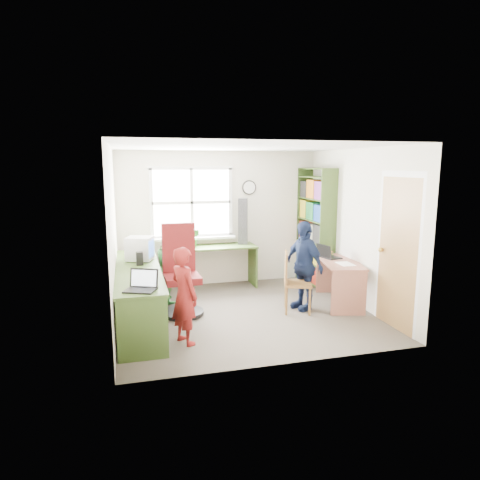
{
  "coord_description": "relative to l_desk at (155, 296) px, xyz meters",
  "views": [
    {
      "loc": [
        -1.61,
        -5.81,
        2.15
      ],
      "look_at": [
        0.0,
        0.25,
        1.05
      ],
      "focal_mm": 32.0,
      "sensor_mm": 36.0,
      "label": 1
    }
  ],
  "objects": [
    {
      "name": "laptop_right",
      "position": [
        2.77,
        0.59,
        0.28
      ],
      "size": [
        0.35,
        0.39,
        0.23
      ],
      "rotation": [
        0.0,
        0.0,
        1.81
      ],
      "color": "black",
      "rests_on": "right_desk"
    },
    {
      "name": "potted_plant",
      "position": [
        0.8,
        1.7,
        0.45
      ],
      "size": [
        0.19,
        0.16,
        0.31
      ],
      "primitive_type": "imported",
      "rotation": [
        0.0,
        0.0,
        -0.14
      ],
      "color": "#33762F",
      "rests_on": "l_desk"
    },
    {
      "name": "crt_monitor",
      "position": [
        -0.15,
        0.86,
        0.47
      ],
      "size": [
        0.44,
        0.42,
        0.36
      ],
      "rotation": [
        0.0,
        0.0,
        -0.33
      ],
      "color": "silver",
      "rests_on": "l_desk"
    },
    {
      "name": "bookshelf",
      "position": [
        2.96,
        1.47,
        0.55
      ],
      "size": [
        0.3,
        1.02,
        2.1
      ],
      "color": "#3B5421",
      "rests_on": "ground"
    },
    {
      "name": "person_green",
      "position": [
        0.33,
        1.14,
        0.11
      ],
      "size": [
        0.51,
        0.61,
        1.14
      ],
      "primitive_type": "imported",
      "rotation": [
        0.0,
        0.0,
        1.72
      ],
      "color": "#327E39",
      "rests_on": "ground"
    },
    {
      "name": "paper_b",
      "position": [
        2.85,
        0.14,
        0.23
      ],
      "size": [
        0.22,
        0.3,
        0.0
      ],
      "rotation": [
        0.0,
        0.0,
        -0.02
      ],
      "color": "white",
      "rests_on": "right_desk"
    },
    {
      "name": "person_navy",
      "position": [
        2.22,
        0.26,
        0.21
      ],
      "size": [
        0.55,
        0.85,
        1.34
      ],
      "primitive_type": "imported",
      "rotation": [
        0.0,
        0.0,
        -1.26
      ],
      "color": "#152143",
      "rests_on": "ground"
    },
    {
      "name": "swivel_chair",
      "position": [
        0.41,
        0.53,
        0.11
      ],
      "size": [
        0.64,
        0.64,
        1.31
      ],
      "rotation": [
        0.0,
        0.0,
        0.04
      ],
      "color": "black",
      "rests_on": "ground"
    },
    {
      "name": "l_desk",
      "position": [
        0.0,
        0.0,
        0.0
      ],
      "size": [
        2.38,
        2.95,
        0.75
      ],
      "color": "#3B5421",
      "rests_on": "ground"
    },
    {
      "name": "game_box",
      "position": [
        2.83,
        0.91,
        0.25
      ],
      "size": [
        0.28,
        0.28,
        0.05
      ],
      "rotation": [
        0.0,
        0.0,
        -0.03
      ],
      "color": "red",
      "rests_on": "right_desk"
    },
    {
      "name": "paper_a",
      "position": [
        -0.11,
        -0.08,
        0.3
      ],
      "size": [
        0.23,
        0.31,
        0.0
      ],
      "rotation": [
        0.0,
        0.0,
        -0.08
      ],
      "color": "white",
      "rests_on": "l_desk"
    },
    {
      "name": "person_red",
      "position": [
        0.32,
        -0.56,
        0.14
      ],
      "size": [
        0.45,
        0.52,
        1.2
      ],
      "primitive_type": "imported",
      "rotation": [
        0.0,
        0.0,
        2.04
      ],
      "color": "maroon",
      "rests_on": "ground"
    },
    {
      "name": "right_desk",
      "position": [
        2.87,
        0.35,
        0.04
      ],
      "size": [
        0.82,
        1.28,
        0.68
      ],
      "rotation": [
        0.0,
        0.0,
        -0.25
      ],
      "color": "#9E624F",
      "rests_on": "ground"
    },
    {
      "name": "wooden_chair",
      "position": [
        2.02,
        0.16,
        0.03
      ],
      "size": [
        0.5,
        0.5,
        0.9
      ],
      "rotation": [
        0.0,
        0.0,
        -0.33
      ],
      "color": "brown",
      "rests_on": "ground"
    },
    {
      "name": "speaker_b",
      "position": [
        -0.21,
        1.17,
        0.38
      ],
      "size": [
        0.1,
        0.1,
        0.17
      ],
      "rotation": [
        0.0,
        0.0,
        0.2
      ],
      "color": "black",
      "rests_on": "l_desk"
    },
    {
      "name": "speaker_a",
      "position": [
        -0.16,
        0.57,
        0.39
      ],
      "size": [
        0.1,
        0.1,
        0.19
      ],
      "rotation": [
        0.0,
        0.0,
        0.06
      ],
      "color": "black",
      "rests_on": "l_desk"
    },
    {
      "name": "laptop_left",
      "position": [
        -0.18,
        -0.7,
        0.35
      ],
      "size": [
        0.42,
        0.39,
        0.23
      ],
      "rotation": [
        0.0,
        0.0,
        -0.41
      ],
      "color": "black",
      "rests_on": "l_desk"
    },
    {
      "name": "cd_tower",
      "position": [
        1.69,
        1.78,
        0.71
      ],
      "size": [
        0.2,
        0.19,
        0.82
      ],
      "rotation": [
        0.0,
        0.0,
        -0.32
      ],
      "color": "black",
      "rests_on": "l_desk"
    },
    {
      "name": "room",
      "position": [
        1.32,
        0.38,
        0.76
      ],
      "size": [
        3.64,
        3.44,
        2.44
      ],
      "color": "#463F37",
      "rests_on": "ground"
    }
  ]
}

